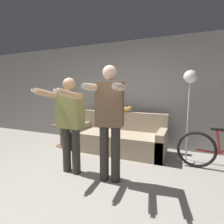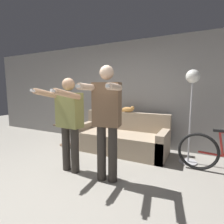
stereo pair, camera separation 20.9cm
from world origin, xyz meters
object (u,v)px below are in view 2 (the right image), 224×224
person_right (106,116)px  side_table (65,130)px  floor_lamp (192,91)px  cat (128,109)px  couch (121,139)px  person_left (69,118)px  cup (66,122)px

person_right → side_table: person_right is taller
person_right → floor_lamp: size_ratio=0.99×
cat → floor_lamp: floor_lamp is taller
couch → person_left: size_ratio=1.32×
person_left → cat: 1.69m
cup → person_right: bearing=-32.1°
person_left → side_table: 1.62m
person_right → cup: bearing=138.0°
person_left → cup: (-1.04, 1.10, -0.32)m
cat → side_table: size_ratio=0.71×
couch → person_right: size_ratio=1.20×
floor_lamp → cup: 2.95m
person_left → side_table: person_left is taller
couch → side_table: couch is taller
floor_lamp → side_table: floor_lamp is taller
side_table → cup: 0.22m
cat → person_right: bearing=-79.5°
couch → person_right: bearing=-74.9°
cat → couch: bearing=-99.8°
person_right → cup: person_right is taller
person_left → floor_lamp: 2.28m
person_left → floor_lamp: floor_lamp is taller
cat → side_table: (-1.49, -0.56, -0.55)m
side_table → floor_lamp: bearing=4.7°
couch → floor_lamp: (1.44, -0.02, 1.10)m
person_left → floor_lamp: (1.81, 1.31, 0.45)m
couch → side_table: 1.47m
floor_lamp → side_table: size_ratio=3.22×
cat → side_table: 1.69m
cat → person_left: bearing=-104.3°
couch → cat: bearing=80.2°
cat → cup: bearing=-159.7°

